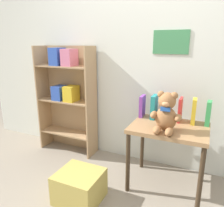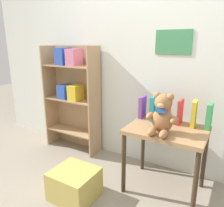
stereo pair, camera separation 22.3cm
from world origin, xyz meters
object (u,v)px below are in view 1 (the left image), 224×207
Objects in this scene: book_standing_red at (180,110)px; book_standing_yellow at (194,111)px; book_standing_pink at (167,108)px; teddy_bear at (166,113)px; book_standing_teal at (154,107)px; storage_bin at (80,186)px; book_standing_purple at (142,106)px; book_standing_green at (208,113)px; bookshelf_side at (68,92)px; display_table at (169,135)px.

book_standing_yellow is at bearing -6.44° from book_standing_red.
book_standing_pink is at bearing -176.18° from book_standing_red.
book_standing_pink is (-0.05, 0.29, -0.04)m from teddy_bear.
book_standing_teal is (-0.17, 0.28, -0.04)m from teddy_bear.
storage_bin is at bearing -129.97° from book_standing_pink.
book_standing_purple is at bearing -178.57° from book_standing_red.
book_standing_pink is (0.25, -0.00, 0.01)m from book_standing_purple.
book_standing_green is (0.62, 0.01, 0.00)m from book_standing_purple.
storage_bin is (-0.84, -0.68, -0.61)m from book_standing_yellow.
book_standing_pink is 0.25m from book_standing_yellow.
bookshelf_side is at bearing 162.88° from teddy_bear.
book_standing_pink is at bearing -2.73° from book_standing_purple.
book_standing_red is (0.06, 0.18, 0.20)m from display_table.
teddy_bear is at bearing -97.03° from display_table.
display_table is 0.41m from book_standing_purple.
teddy_bear is at bearing 31.57° from storage_bin.
bookshelf_side is 1.35m from display_table.
teddy_bear is at bearing -59.49° from book_standing_teal.
book_standing_pink is at bearing 99.15° from teddy_bear.
bookshelf_side reaches higher than book_standing_yellow.
bookshelf_side is at bearing 176.26° from book_standing_red.
bookshelf_side is 1.50m from book_standing_yellow.
bookshelf_side is 5.62× the size of book_standing_pink.
book_standing_purple is at bearing -177.45° from book_standing_green.
book_standing_red is (0.37, 0.01, 0.01)m from book_standing_purple.
book_standing_teal is 0.50m from book_standing_green.
book_standing_purple is 0.50m from book_standing_yellow.
book_standing_yellow is (1.49, -0.11, -0.02)m from bookshelf_side.
teddy_bear is 1.59× the size of book_standing_purple.
storage_bin is at bearing -148.43° from teddy_bear.
book_standing_purple is (-0.30, 0.29, -0.05)m from teddy_bear.
teddy_bear is 0.35m from book_standing_yellow.
book_standing_red is (0.25, 0.02, -0.00)m from book_standing_teal.
bookshelf_side is at bearing 168.13° from display_table.
book_standing_purple is at bearing 63.40° from storage_bin.
bookshelf_side reaches higher than book_standing_pink.
book_standing_red is (1.37, -0.10, -0.03)m from bookshelf_side.
book_standing_purple is 0.13m from book_standing_teal.
book_standing_yellow is at bearing -4.35° from bookshelf_side.
teddy_bear is at bearing -135.54° from book_standing_green.
bookshelf_side reaches higher than storage_bin.
book_standing_green is at bearing -3.50° from bookshelf_side.
display_table is 2.90× the size of book_standing_pink.
book_standing_purple is at bearing 135.32° from teddy_bear.
bookshelf_side is 3.47× the size of storage_bin.
book_standing_green is (0.37, 0.01, -0.00)m from book_standing_pink.
book_standing_purple is 0.62m from book_standing_green.
teddy_bear is 1.46× the size of book_standing_teal.
bookshelf_side reaches higher than teddy_bear.
book_standing_purple is 0.91× the size of book_standing_yellow.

